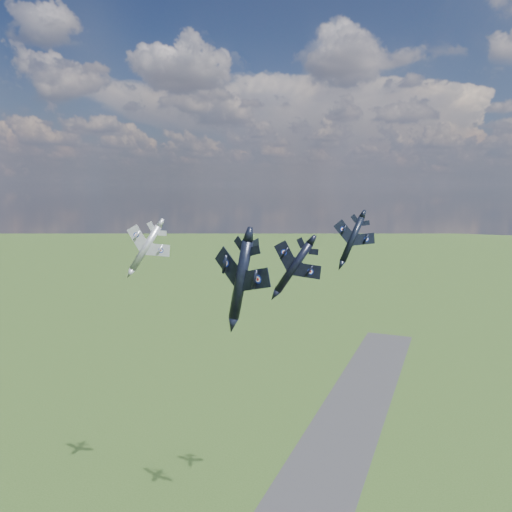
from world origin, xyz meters
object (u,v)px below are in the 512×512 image
at_px(jet_lead_navy, 294,267).
at_px(jet_left_silver, 146,248).
at_px(jet_high_navy, 352,239).
at_px(jet_right_navy, 241,280).

xyz_separation_m(jet_lead_navy, jet_left_silver, (-35.66, 2.96, 1.73)).
relative_size(jet_lead_navy, jet_high_navy, 1.18).
bearing_deg(jet_right_navy, jet_left_silver, 158.30).
height_order(jet_lead_navy, jet_right_navy, jet_right_navy).
height_order(jet_lead_navy, jet_high_navy, jet_high_navy).
relative_size(jet_lead_navy, jet_left_silver, 0.98).
relative_size(jet_right_navy, jet_high_navy, 1.10).
distance_m(jet_lead_navy, jet_left_silver, 35.83).
bearing_deg(jet_left_silver, jet_lead_navy, -26.08).
xyz_separation_m(jet_high_navy, jet_left_silver, (-44.72, -7.31, -3.03)).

